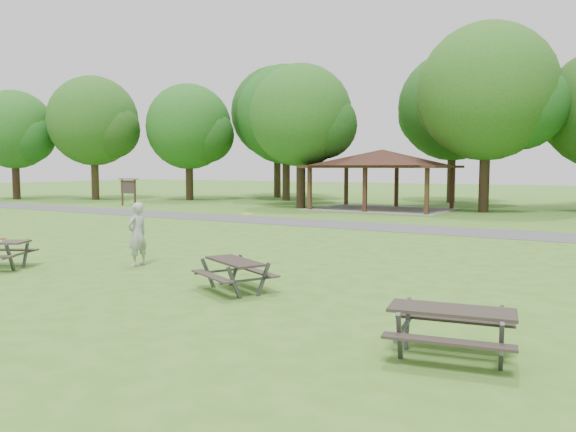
{
  "coord_description": "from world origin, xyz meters",
  "views": [
    {
      "loc": [
        8.94,
        -9.38,
        2.66
      ],
      "look_at": [
        1.0,
        4.0,
        1.3
      ],
      "focal_mm": 35.0,
      "sensor_mm": 36.0,
      "label": 1
    }
  ],
  "objects": [
    {
      "name": "ground",
      "position": [
        0.0,
        0.0,
        0.0
      ],
      "size": [
        160.0,
        160.0,
        0.0
      ],
      "primitive_type": "plane",
      "color": "#3D6F1F",
      "rests_on": "ground"
    },
    {
      "name": "asphalt_path",
      "position": [
        0.0,
        14.0,
        0.01
      ],
      "size": [
        120.0,
        3.2,
        0.02
      ],
      "primitive_type": "cube",
      "color": "#48484B",
      "rests_on": "ground"
    },
    {
      "name": "pavilion",
      "position": [
        -4.0,
        24.0,
        3.06
      ],
      "size": [
        8.6,
        7.01,
        3.76
      ],
      "color": "#3C2416",
      "rests_on": "ground"
    },
    {
      "name": "notice_board",
      "position": [
        -20.0,
        18.0,
        1.31
      ],
      "size": [
        1.6,
        0.3,
        1.88
      ],
      "color": "#3D2316",
      "rests_on": "ground"
    },
    {
      "name": "tree_row_a",
      "position": [
        -27.91,
        22.03,
        6.15
      ],
      "size": [
        7.56,
        7.2,
        9.97
      ],
      "color": "#322316",
      "rests_on": "ground"
    },
    {
      "name": "tree_row_b",
      "position": [
        -20.92,
        25.53,
        5.67
      ],
      "size": [
        7.14,
        6.8,
        9.28
      ],
      "color": "black",
      "rests_on": "ground"
    },
    {
      "name": "tree_row_c",
      "position": [
        -13.9,
        29.03,
        6.54
      ],
      "size": [
        8.19,
        7.8,
        10.67
      ],
      "color": "#2E2114",
      "rests_on": "ground"
    },
    {
      "name": "tree_row_d",
      "position": [
        -8.92,
        22.53,
        5.77
      ],
      "size": [
        6.93,
        6.6,
        9.27
      ],
      "color": "black",
      "rests_on": "ground"
    },
    {
      "name": "tree_row_e",
      "position": [
        2.1,
        25.03,
        6.78
      ],
      "size": [
        8.4,
        8.0,
        11.02
      ],
      "color": "black",
      "rests_on": "ground"
    },
    {
      "name": "tree_deep_a",
      "position": [
        -16.9,
        32.53,
        7.13
      ],
      "size": [
        8.4,
        8.0,
        11.38
      ],
      "color": "#322416",
      "rests_on": "ground"
    },
    {
      "name": "tree_deep_b",
      "position": [
        -1.9,
        33.03,
        6.89
      ],
      "size": [
        8.4,
        8.0,
        11.13
      ],
      "color": "black",
      "rests_on": "ground"
    },
    {
      "name": "tree_flank_left",
      "position": [
        -33.92,
        19.03,
        5.53
      ],
      "size": [
        6.72,
        6.4,
        8.93
      ],
      "color": "black",
      "rests_on": "ground"
    },
    {
      "name": "picnic_table_middle",
      "position": [
        1.93,
        0.21,
        0.52
      ],
      "size": [
        2.03,
        1.89,
        0.7
      ],
      "color": "black",
      "rests_on": "ground"
    },
    {
      "name": "picnic_table_far",
      "position": [
        7.01,
        -1.69,
        0.54
      ],
      "size": [
        1.91,
        1.63,
        0.74
      ],
      "color": "black",
      "rests_on": "ground"
    },
    {
      "name": "frisbee_in_flight",
      "position": [
        0.84,
        2.26,
        1.47
      ],
      "size": [
        0.32,
        0.32,
        0.02
      ],
      "color": "yellow",
      "rests_on": "ground"
    },
    {
      "name": "frisbee_thrower",
      "position": [
        -2.18,
        1.42,
        0.86
      ],
      "size": [
        0.43,
        0.64,
        1.72
      ],
      "primitive_type": "imported",
      "rotation": [
        0.0,
        0.0,
        -1.6
      ],
      "color": "#A0A0A2",
      "rests_on": "ground"
    }
  ]
}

